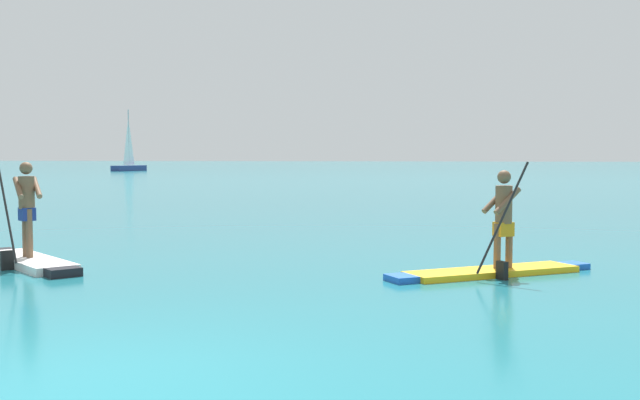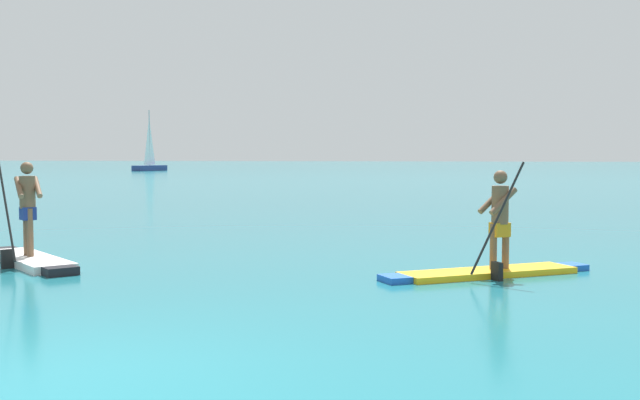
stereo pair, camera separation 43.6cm
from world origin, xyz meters
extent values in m
plane|color=#1E727F|center=(0.00, 0.00, 0.00)|extent=(440.00, 440.00, 0.00)
cube|color=white|center=(-4.06, 5.95, 0.07)|extent=(2.56, 2.27, 0.13)
cube|color=black|center=(-2.87, 4.98, 0.07)|extent=(0.57, 0.60, 0.13)
cube|color=black|center=(-5.25, 6.92, 0.07)|extent=(0.53, 0.54, 0.13)
cylinder|color=brown|center=(-4.03, 5.93, 0.54)|extent=(0.11, 0.11, 0.82)
cylinder|color=brown|center=(-4.18, 6.05, 0.54)|extent=(0.11, 0.11, 0.82)
cube|color=navy|center=(-4.10, 5.99, 0.86)|extent=(0.34, 0.33, 0.22)
cylinder|color=brown|center=(-4.10, 5.99, 1.23)|extent=(0.26, 0.26, 0.55)
sphere|color=brown|center=(-4.10, 5.99, 1.64)|extent=(0.21, 0.21, 0.21)
cylinder|color=brown|center=(-3.97, 6.07, 1.31)|extent=(0.44, 0.44, 0.40)
cylinder|color=brown|center=(-4.16, 5.84, 1.31)|extent=(0.44, 0.44, 0.40)
cylinder|color=black|center=(-4.12, 5.42, 1.04)|extent=(0.80, 0.70, 1.76)
cube|color=black|center=(-4.12, 5.42, 0.15)|extent=(0.19, 0.21, 0.32)
cube|color=yellow|center=(3.57, 6.45, 0.05)|extent=(2.74, 2.20, 0.09)
cube|color=blue|center=(2.25, 5.52, 0.05)|extent=(0.57, 0.59, 0.09)
cube|color=blue|center=(4.89, 7.38, 0.05)|extent=(0.53, 0.54, 0.09)
cylinder|color=brown|center=(3.65, 6.50, 0.44)|extent=(0.11, 0.11, 0.70)
cylinder|color=brown|center=(3.83, 6.63, 0.44)|extent=(0.11, 0.11, 0.70)
cube|color=orange|center=(3.74, 6.57, 0.70)|extent=(0.34, 0.33, 0.22)
cylinder|color=brown|center=(3.74, 6.57, 1.09)|extent=(0.26, 0.26, 0.59)
sphere|color=brown|center=(3.74, 6.57, 1.52)|extent=(0.21, 0.21, 0.21)
cylinder|color=brown|center=(3.78, 6.41, 1.15)|extent=(0.44, 0.38, 0.45)
cylinder|color=brown|center=(3.61, 6.66, 1.15)|extent=(0.44, 0.38, 0.45)
cylinder|color=black|center=(3.70, 6.01, 0.94)|extent=(0.77, 0.58, 1.65)
cube|color=black|center=(3.70, 6.01, 0.11)|extent=(0.18, 0.21, 0.32)
cube|color=navy|center=(-36.18, 77.27, 0.32)|extent=(2.47, 5.09, 0.64)
cylinder|color=#B2B2B7|center=(-36.18, 77.27, 3.91)|extent=(0.12, 0.12, 6.53)
pyramid|color=white|center=(-36.18, 77.27, 3.55)|extent=(0.14, 2.22, 5.61)
camera|label=1|loc=(3.22, -5.48, 1.86)|focal=42.40mm
camera|label=2|loc=(3.64, -5.39, 1.86)|focal=42.40mm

